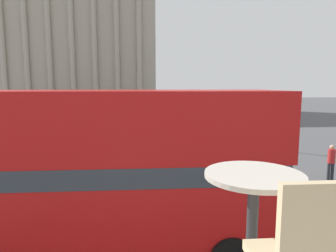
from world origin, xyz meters
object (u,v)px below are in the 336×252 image
plaza_building_left (80,41)px  cafe_dining_table (253,204)px  traffic_light_mid (257,112)px  pedestrian_red (331,160)px  pedestrian_olive (231,124)px  double_decker_bus (50,167)px  traffic_light_near (270,132)px  traffic_light_far (160,110)px

plaza_building_left → cafe_dining_table: bearing=-77.4°
traffic_light_mid → plaza_building_left: bearing=116.5°
traffic_light_mid → pedestrian_red: traffic_light_mid is taller
cafe_dining_table → pedestrian_olive: 24.44m
traffic_light_mid → pedestrian_red: 7.41m
double_decker_bus → pedestrian_red: size_ratio=6.89×
traffic_light_near → pedestrian_olive: bearing=81.5°
traffic_light_near → traffic_light_far: size_ratio=1.02×
cafe_dining_table → pedestrian_olive: bearing=74.1°
double_decker_bus → plaza_building_left: bearing=98.8°
traffic_light_mid → double_decker_bus: bearing=-128.2°
traffic_light_far → traffic_light_near: bearing=-72.0°
pedestrian_olive → traffic_light_far: bearing=-46.8°
cafe_dining_table → plaza_building_left: plaza_building_left is taller
traffic_light_far → pedestrian_red: size_ratio=2.07×
cafe_dining_table → traffic_light_mid: bearing=69.2°
traffic_light_far → pedestrian_red: bearing=-61.1°
cafe_dining_table → pedestrian_olive: cafe_dining_table is taller
double_decker_bus → plaza_building_left: plaza_building_left is taller
cafe_dining_table → traffic_light_near: (4.78, 10.90, -1.30)m
traffic_light_near → traffic_light_far: 13.61m
pedestrian_olive → double_decker_bus: bearing=19.1°
cafe_dining_table → traffic_light_near: bearing=66.3°
plaza_building_left → double_decker_bus: bearing=-79.2°
double_decker_bus → pedestrian_red: (10.71, 5.37, -1.38)m
plaza_building_left → traffic_light_mid: size_ratio=7.62×
traffic_light_near → pedestrian_olive: 12.69m
pedestrian_red → double_decker_bus: bearing=-75.4°
pedestrian_red → traffic_light_mid: bearing=174.4°
pedestrian_red → plaza_building_left: bearing=-168.3°
traffic_light_near → pedestrian_red: 3.22m
double_decker_bus → traffic_light_near: (7.78, 5.35, -0.05)m
double_decker_bus → traffic_light_far: bearing=77.0°
double_decker_bus → traffic_light_near: size_ratio=3.25×
double_decker_bus → traffic_light_mid: size_ratio=2.97×
pedestrian_red → pedestrian_olive: size_ratio=0.93×
plaza_building_left → traffic_light_far: size_ratio=8.54×
traffic_light_near → pedestrian_red: size_ratio=2.12×
traffic_light_far → plaza_building_left: bearing=111.7°
double_decker_bus → traffic_light_far: size_ratio=3.33×
traffic_light_far → pedestrian_olive: 6.20m
double_decker_bus → plaza_building_left: size_ratio=0.39×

